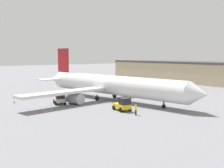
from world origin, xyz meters
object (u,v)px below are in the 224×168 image
Objects in this scene: ground_crew_worker at (136,109)px; safety_cone_near at (45,111)px; airplane at (109,85)px; safety_cone_far at (14,102)px; belt_loader_truck at (60,99)px; baggage_tug at (123,105)px.

safety_cone_near is at bearing -13.32° from ground_crew_worker.
ground_crew_worker is 3.17× the size of safety_cone_near.
airplane is 78.69× the size of safety_cone_near.
ground_crew_worker is at bearing -29.23° from airplane.
safety_cone_near is at bearing -82.32° from airplane.
belt_loader_truck is at bearing 45.75° from safety_cone_far.
airplane is at bearing 66.36° from safety_cone_far.
safety_cone_far is (-22.49, -11.79, -0.66)m from ground_crew_worker.
airplane is 12.63× the size of baggage_tug.
airplane is at bearing -80.55° from ground_crew_worker.
baggage_tug is 22.32m from safety_cone_far.
ground_crew_worker reaches higher than safety_cone_near.
baggage_tug is at bearing -33.42° from airplane.
belt_loader_truck is at bearing 137.08° from safety_cone_near.
ground_crew_worker is at bearing 33.61° from belt_loader_truck.
ground_crew_worker is 3.93m from baggage_tug.
airplane is 12.29m from baggage_tug.
airplane reaches higher than belt_loader_truck.
ground_crew_worker is at bearing -0.63° from baggage_tug.
airplane reaches higher than safety_cone_far.
baggage_tug is (11.00, -5.07, -2.07)m from airplane.
belt_loader_truck is (-1.17, -10.76, -2.08)m from airplane.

